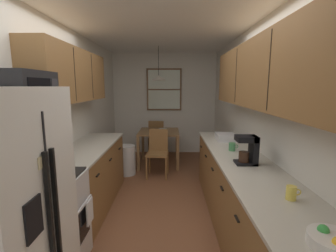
{
  "coord_description": "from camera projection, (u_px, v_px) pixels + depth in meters",
  "views": [
    {
      "loc": [
        0.17,
        -2.54,
        1.73
      ],
      "look_at": [
        0.12,
        1.31,
        1.09
      ],
      "focal_mm": 25.57,
      "sensor_mm": 36.0,
      "label": 1
    }
  ],
  "objects": [
    {
      "name": "wall_right",
      "position": [
        250.0,
        117.0,
        3.55
      ],
      "size": [
        0.1,
        9.0,
        2.55
      ],
      "primitive_type": "cube",
      "color": "silver",
      "rests_on": "ground"
    },
    {
      "name": "counter_left",
      "position": [
        90.0,
        176.0,
        3.44
      ],
      "size": [
        0.64,
        1.84,
        0.9
      ],
      "color": "brown",
      "rests_on": "ground"
    },
    {
      "name": "dining_chair_far",
      "position": [
        157.0,
        136.0,
        5.91
      ],
      "size": [
        0.44,
        0.44,
        0.9
      ],
      "color": "brown",
      "rests_on": "ground"
    },
    {
      "name": "fruit_bowl",
      "position": [
        334.0,
        241.0,
        1.24
      ],
      "size": [
        0.26,
        0.26,
        0.09
      ],
      "color": "silver",
      "rests_on": "counter_right"
    },
    {
      "name": "table_serving_bowl",
      "position": [
        163.0,
        130.0,
        5.17
      ],
      "size": [
        0.18,
        0.18,
        0.06
      ],
      "primitive_type": "cylinder",
      "color": "silver",
      "rests_on": "dining_table"
    },
    {
      "name": "dining_table",
      "position": [
        159.0,
        136.0,
        5.24
      ],
      "size": [
        0.86,
        0.89,
        0.76
      ],
      "color": "brown",
      "rests_on": "ground"
    },
    {
      "name": "mug_by_coffeemaker",
      "position": [
        232.0,
        147.0,
        3.1
      ],
      "size": [
        0.12,
        0.09,
        0.1
      ],
      "color": "#3F7F4C",
      "rests_on": "counter_right"
    },
    {
      "name": "wall_left",
      "position": [
        70.0,
        117.0,
        3.59
      ],
      "size": [
        0.1,
        9.0,
        2.55
      ],
      "primitive_type": "cube",
      "color": "silver",
      "rests_on": "ground"
    },
    {
      "name": "back_window",
      "position": [
        164.0,
        90.0,
        6.05
      ],
      "size": [
        0.88,
        0.05,
        1.05
      ],
      "color": "brown"
    },
    {
      "name": "stove_range",
      "position": [
        47.0,
        222.0,
        2.24
      ],
      "size": [
        0.66,
        0.58,
        1.1
      ],
      "color": "silver",
      "rests_on": "ground"
    },
    {
      "name": "coffee_maker",
      "position": [
        249.0,
        149.0,
        2.56
      ],
      "size": [
        0.22,
        0.18,
        0.31
      ],
      "color": "black",
      "rests_on": "counter_right"
    },
    {
      "name": "upper_cabinets_left",
      "position": [
        72.0,
        76.0,
        3.16
      ],
      "size": [
        0.33,
        1.92,
        0.68
      ],
      "color": "brown"
    },
    {
      "name": "dining_chair_near",
      "position": [
        158.0,
        150.0,
        4.62
      ],
      "size": [
        0.43,
        0.43,
        0.9
      ],
      "color": "brown",
      "rests_on": "ground"
    },
    {
      "name": "upper_cabinets_right",
      "position": [
        265.0,
        74.0,
        2.47
      ],
      "size": [
        0.33,
        3.1,
        0.71
      ],
      "color": "brown"
    },
    {
      "name": "counter_right",
      "position": [
        243.0,
        198.0,
        2.76
      ],
      "size": [
        0.64,
        3.42,
        0.9
      ],
      "color": "brown",
      "rests_on": "ground"
    },
    {
      "name": "wall_back",
      "position": [
        164.0,
        104.0,
        6.18
      ],
      "size": [
        4.4,
        0.1,
        2.55
      ],
      "primitive_type": "cube",
      "color": "silver",
      "rests_on": "ground"
    },
    {
      "name": "dish_rack",
      "position": [
        226.0,
        137.0,
        3.71
      ],
      "size": [
        0.28,
        0.34,
        0.1
      ],
      "primitive_type": "cube",
      "color": "silver",
      "rests_on": "counter_right"
    },
    {
      "name": "ground_plane",
      "position": [
        160.0,
        197.0,
        3.78
      ],
      "size": [
        12.0,
        12.0,
        0.0
      ],
      "primitive_type": "plane",
      "color": "brown"
    },
    {
      "name": "trash_bin",
      "position": [
        127.0,
        160.0,
        4.71
      ],
      "size": [
        0.34,
        0.34,
        0.58
      ],
      "primitive_type": "cylinder",
      "color": "silver",
      "rests_on": "ground"
    },
    {
      "name": "dish_towel",
      "position": [
        90.0,
        211.0,
        2.38
      ],
      "size": [
        0.02,
        0.16,
        0.24
      ],
      "primitive_type": "cube",
      "color": "white"
    },
    {
      "name": "ceiling_slab",
      "position": [
        159.0,
        24.0,
        3.35
      ],
      "size": [
        4.4,
        9.0,
        0.08
      ],
      "primitive_type": "cube",
      "color": "white"
    },
    {
      "name": "storage_canister",
      "position": [
        62.0,
        156.0,
        2.57
      ],
      "size": [
        0.11,
        0.11,
        0.17
      ],
      "color": "#265999",
      "rests_on": "counter_left"
    },
    {
      "name": "mug_spare",
      "position": [
        291.0,
        193.0,
        1.77
      ],
      "size": [
        0.11,
        0.07,
        0.1
      ],
      "color": "#E5CC4C",
      "rests_on": "counter_right"
    },
    {
      "name": "pendant_light",
      "position": [
        159.0,
        78.0,
        5.03
      ],
      "size": [
        0.32,
        0.32,
        0.7
      ],
      "color": "black"
    },
    {
      "name": "microwave_over_range",
      "position": [
        22.0,
        92.0,
        2.04
      ],
      "size": [
        0.39,
        0.57,
        0.35
      ],
      "color": "black"
    }
  ]
}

